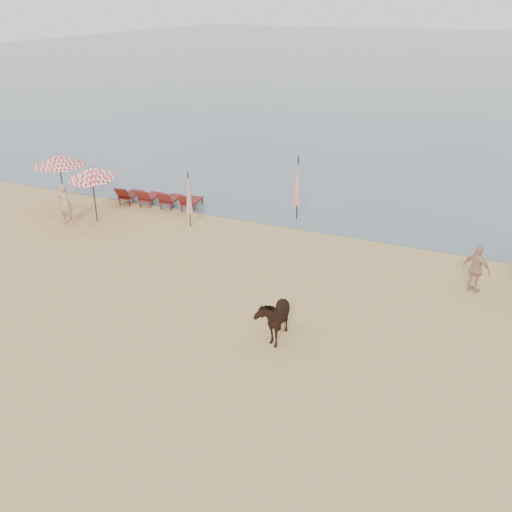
{
  "coord_description": "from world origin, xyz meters",
  "views": [
    {
      "loc": [
        6.07,
        -8.71,
        8.01
      ],
      "look_at": [
        0.0,
        5.0,
        1.1
      ],
      "focal_mm": 40.0,
      "sensor_mm": 36.0,
      "label": 1
    }
  ],
  "objects_px": {
    "lounger_cluster_left": "(159,198)",
    "umbrella_open_left_a": "(59,160)",
    "beachgoer_right_b": "(476,269)",
    "cow": "(274,316)",
    "beachgoer_left": "(66,204)",
    "umbrella_open_left_b": "(91,173)",
    "umbrella_closed_right": "(298,181)",
    "umbrella_closed_left": "(189,193)"
  },
  "relations": [
    {
      "from": "umbrella_open_left_b",
      "to": "cow",
      "type": "relative_size",
      "value": 1.54
    },
    {
      "from": "lounger_cluster_left",
      "to": "beachgoer_right_b",
      "type": "height_order",
      "value": "beachgoer_right_b"
    },
    {
      "from": "lounger_cluster_left",
      "to": "umbrella_open_left_a",
      "type": "distance_m",
      "value": 4.14
    },
    {
      "from": "umbrella_closed_right",
      "to": "umbrella_open_left_b",
      "type": "bearing_deg",
      "value": -154.13
    },
    {
      "from": "umbrella_closed_right",
      "to": "beachgoer_right_b",
      "type": "distance_m",
      "value": 7.72
    },
    {
      "from": "cow",
      "to": "beachgoer_right_b",
      "type": "distance_m",
      "value": 6.44
    },
    {
      "from": "beachgoer_left",
      "to": "umbrella_open_left_b",
      "type": "bearing_deg",
      "value": -146.94
    },
    {
      "from": "umbrella_open_left_a",
      "to": "umbrella_open_left_b",
      "type": "relative_size",
      "value": 1.01
    },
    {
      "from": "umbrella_open_left_a",
      "to": "umbrella_closed_left",
      "type": "xyz_separation_m",
      "value": [
        5.63,
        0.4,
        -0.72
      ]
    },
    {
      "from": "lounger_cluster_left",
      "to": "beachgoer_right_b",
      "type": "relative_size",
      "value": 2.38
    },
    {
      "from": "lounger_cluster_left",
      "to": "umbrella_closed_right",
      "type": "bearing_deg",
      "value": 2.76
    },
    {
      "from": "umbrella_open_left_b",
      "to": "beachgoer_right_b",
      "type": "relative_size",
      "value": 1.53
    },
    {
      "from": "cow",
      "to": "beachgoer_left",
      "type": "distance_m",
      "value": 11.01
    },
    {
      "from": "umbrella_closed_left",
      "to": "umbrella_closed_right",
      "type": "xyz_separation_m",
      "value": [
        3.42,
        2.34,
        0.22
      ]
    },
    {
      "from": "umbrella_open_left_a",
      "to": "beachgoer_left",
      "type": "distance_m",
      "value": 2.16
    },
    {
      "from": "beachgoer_left",
      "to": "beachgoer_right_b",
      "type": "relative_size",
      "value": 1.08
    },
    {
      "from": "lounger_cluster_left",
      "to": "umbrella_open_left_a",
      "type": "bearing_deg",
      "value": -157.2
    },
    {
      "from": "umbrella_closed_right",
      "to": "cow",
      "type": "height_order",
      "value": "umbrella_closed_right"
    },
    {
      "from": "lounger_cluster_left",
      "to": "cow",
      "type": "relative_size",
      "value": 2.4
    },
    {
      "from": "lounger_cluster_left",
      "to": "umbrella_open_left_b",
      "type": "distance_m",
      "value": 3.17
    },
    {
      "from": "umbrella_closed_right",
      "to": "beachgoer_right_b",
      "type": "height_order",
      "value": "umbrella_closed_right"
    },
    {
      "from": "umbrella_open_left_b",
      "to": "umbrella_closed_right",
      "type": "xyz_separation_m",
      "value": [
        6.96,
        3.37,
        -0.41
      ]
    },
    {
      "from": "lounger_cluster_left",
      "to": "beachgoer_left",
      "type": "height_order",
      "value": "beachgoer_left"
    },
    {
      "from": "umbrella_open_left_a",
      "to": "beachgoer_right_b",
      "type": "relative_size",
      "value": 1.54
    },
    {
      "from": "beachgoer_left",
      "to": "cow",
      "type": "bearing_deg",
      "value": 154.88
    },
    {
      "from": "umbrella_open_left_b",
      "to": "umbrella_closed_left",
      "type": "relative_size",
      "value": 1.05
    },
    {
      "from": "cow",
      "to": "umbrella_open_left_b",
      "type": "bearing_deg",
      "value": 145.94
    },
    {
      "from": "umbrella_closed_right",
      "to": "beachgoer_left",
      "type": "distance_m",
      "value": 8.83
    },
    {
      "from": "umbrella_closed_right",
      "to": "beachgoer_left",
      "type": "relative_size",
      "value": 1.57
    },
    {
      "from": "beachgoer_right_b",
      "to": "cow",
      "type": "bearing_deg",
      "value": 72.68
    },
    {
      "from": "cow",
      "to": "umbrella_closed_right",
      "type": "bearing_deg",
      "value": 99.26
    },
    {
      "from": "umbrella_open_left_b",
      "to": "umbrella_closed_left",
      "type": "distance_m",
      "value": 3.74
    },
    {
      "from": "umbrella_open_left_b",
      "to": "umbrella_closed_right",
      "type": "distance_m",
      "value": 7.74
    },
    {
      "from": "beachgoer_right_b",
      "to": "beachgoer_left",
      "type": "bearing_deg",
      "value": 28.51
    },
    {
      "from": "umbrella_open_left_a",
      "to": "umbrella_open_left_b",
      "type": "xyz_separation_m",
      "value": [
        2.09,
        -0.64,
        -0.09
      ]
    },
    {
      "from": "cow",
      "to": "beachgoer_left",
      "type": "bearing_deg",
      "value": 150.95
    },
    {
      "from": "beachgoer_left",
      "to": "beachgoer_right_b",
      "type": "bearing_deg",
      "value": 178.96
    },
    {
      "from": "umbrella_closed_right",
      "to": "beachgoer_right_b",
      "type": "xyz_separation_m",
      "value": [
        6.83,
        -3.5,
        -0.8
      ]
    },
    {
      "from": "umbrella_open_left_a",
      "to": "beachgoer_left",
      "type": "bearing_deg",
      "value": -50.29
    },
    {
      "from": "umbrella_closed_right",
      "to": "umbrella_open_left_a",
      "type": "bearing_deg",
      "value": -163.17
    },
    {
      "from": "umbrella_open_left_a",
      "to": "beachgoer_right_b",
      "type": "height_order",
      "value": "umbrella_open_left_a"
    },
    {
      "from": "cow",
      "to": "beachgoer_right_b",
      "type": "xyz_separation_m",
      "value": [
        4.46,
        4.65,
        0.12
      ]
    }
  ]
}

